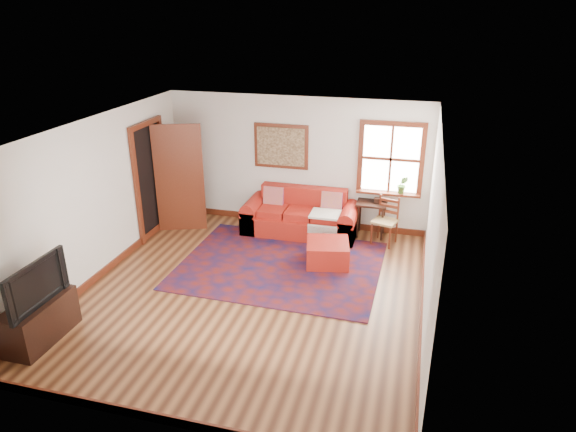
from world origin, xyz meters
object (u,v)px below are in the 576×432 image
(side_table, at_px, (372,209))
(ladder_back_chair, at_px, (386,219))
(red_ottoman, at_px, (328,253))
(red_leather_sofa, at_px, (301,219))
(media_cabinet, at_px, (40,321))

(side_table, xyz_separation_m, ladder_back_chair, (0.29, -0.24, -0.07))
(red_ottoman, bearing_deg, red_leather_sofa, 110.82)
(red_leather_sofa, height_order, red_ottoman, red_leather_sofa)
(red_leather_sofa, distance_m, red_ottoman, 1.35)
(red_ottoman, bearing_deg, side_table, 55.04)
(red_ottoman, distance_m, media_cabinet, 4.38)
(red_leather_sofa, relative_size, ladder_back_chair, 2.44)
(ladder_back_chair, bearing_deg, side_table, 140.41)
(media_cabinet, bearing_deg, red_ottoman, 43.53)
(red_leather_sofa, relative_size, red_ottoman, 3.08)
(media_cabinet, bearing_deg, red_leather_sofa, 59.44)
(red_ottoman, distance_m, side_table, 1.48)
(red_leather_sofa, bearing_deg, side_table, 8.57)
(red_leather_sofa, height_order, ladder_back_chair, ladder_back_chair)
(red_ottoman, xyz_separation_m, side_table, (0.56, 1.33, 0.34))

